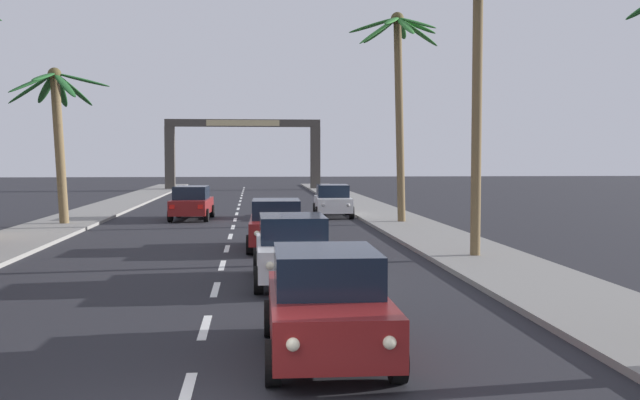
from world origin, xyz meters
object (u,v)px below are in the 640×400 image
sedan_parked_nearest_kerb (333,200)px  palm_right_third (399,71)px  sedan_fifth_in_queue (276,224)px  palm_left_third (57,116)px  sedan_third_in_queue (293,249)px  palm_right_second (478,43)px  sedan_lead_at_stop_bar (326,303)px  sedan_oncoming_far (192,203)px  town_gateway_arch (243,144)px

sedan_parked_nearest_kerb → palm_right_third: palm_right_third is taller
sedan_fifth_in_queue → palm_right_third: 12.30m
sedan_fifth_in_queue → palm_left_third: palm_left_third is taller
sedan_third_in_queue → palm_right_second: 8.92m
palm_left_third → palm_right_third: palm_right_third is taller
sedan_third_in_queue → sedan_parked_nearest_kerb: size_ratio=0.99×
sedan_lead_at_stop_bar → sedan_third_in_queue: 6.92m
sedan_lead_at_stop_bar → palm_right_second: size_ratio=0.49×
sedan_lead_at_stop_bar → sedan_fifth_in_queue: same height
sedan_oncoming_far → palm_right_third: 12.11m
palm_left_third → town_gateway_arch: size_ratio=0.49×
sedan_parked_nearest_kerb → palm_right_second: (2.59, -16.65, 5.70)m
sedan_lead_at_stop_bar → palm_left_third: (-9.89, 23.03, 4.13)m
sedan_fifth_in_queue → palm_left_third: bearing=136.0°
sedan_parked_nearest_kerb → town_gateway_arch: (-5.06, 32.63, 3.48)m
sedan_parked_nearest_kerb → palm_right_second: size_ratio=0.49×
sedan_oncoming_far → palm_left_third: palm_left_third is taller
sedan_third_in_queue → sedan_oncoming_far: (-4.03, 19.22, 0.00)m
sedan_oncoming_far → palm_right_second: 19.23m
palm_left_third → town_gateway_arch: bearing=78.0°
sedan_third_in_queue → palm_left_third: bearing=121.1°
town_gateway_arch → sedan_fifth_in_queue: bearing=-87.9°
sedan_parked_nearest_kerb → palm_right_second: palm_right_second is taller
sedan_third_in_queue → palm_left_third: 19.27m
sedan_lead_at_stop_bar → town_gateway_arch: size_ratio=0.30×
sedan_third_in_queue → palm_left_third: size_ratio=0.62×
sedan_oncoming_far → palm_left_third: 7.69m
sedan_lead_at_stop_bar → sedan_oncoming_far: (-4.19, 26.13, 0.00)m
sedan_third_in_queue → palm_right_third: size_ratio=0.46×
sedan_fifth_in_queue → sedan_lead_at_stop_bar: bearing=-88.5°
palm_right_second → town_gateway_arch: bearing=98.8°
sedan_third_in_queue → town_gateway_arch: bearing=92.0°
sedan_oncoming_far → town_gateway_arch: (2.16, 33.75, 3.48)m
sedan_oncoming_far → sedan_parked_nearest_kerb: size_ratio=1.00×
sedan_fifth_in_queue → sedan_oncoming_far: same height
palm_right_second → palm_right_third: bearing=90.2°
sedan_oncoming_far → palm_right_second: palm_right_second is taller
sedan_third_in_queue → town_gateway_arch: 53.12m
palm_left_third → sedan_oncoming_far: bearing=28.6°
palm_left_third → palm_right_third: (15.46, -0.41, 2.11)m
sedan_third_in_queue → sedan_parked_nearest_kerb: 20.59m
sedan_parked_nearest_kerb → palm_left_third: size_ratio=0.63×
sedan_fifth_in_queue → palm_right_second: (5.97, -3.23, 5.70)m
sedan_lead_at_stop_bar → sedan_oncoming_far: size_ratio=0.99×
palm_left_third → palm_right_third: bearing=-1.5°
palm_right_third → palm_left_third: bearing=178.5°
sedan_oncoming_far → town_gateway_arch: bearing=86.3°
sedan_oncoming_far → town_gateway_arch: size_ratio=0.31×
sedan_lead_at_stop_bar → palm_right_third: palm_right_third is taller
palm_right_second → palm_right_third: (-0.05, 12.02, 0.55)m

